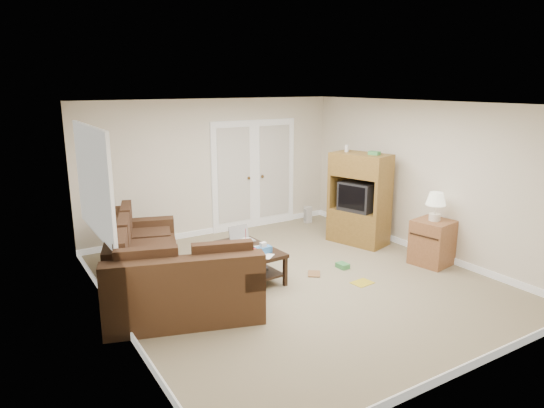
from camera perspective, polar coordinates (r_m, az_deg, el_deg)
floor at (r=7.05m, az=2.91°, el=-9.05°), size 5.50×5.50×0.00m
ceiling at (r=6.50m, az=3.19°, el=11.70°), size 5.00×5.50×0.02m
wall_left at (r=5.67m, az=-18.26°, el=-2.14°), size 0.02×5.50×2.50m
wall_right at (r=8.31m, az=17.41°, el=2.90°), size 0.02×5.50×2.50m
wall_back at (r=9.02m, az=-6.93°, el=4.26°), size 5.00×0.02×2.50m
wall_front at (r=4.76m, az=22.26°, el=-5.57°), size 5.00×0.02×2.50m
baseboards at (r=7.03m, az=2.92°, el=-8.67°), size 5.00×5.50×0.10m
french_doors at (r=9.41m, az=-2.09°, el=3.42°), size 1.80×0.05×2.13m
window_left at (r=6.57m, az=-20.23°, el=2.53°), size 0.05×1.92×1.42m
sectional_sofa at (r=6.62m, az=-13.04°, el=-7.83°), size 2.04×3.22×0.86m
coffee_table at (r=7.10m, az=-2.62°, el=-6.67°), size 0.63×1.17×0.77m
tv_armoire at (r=8.60m, az=10.23°, el=0.66°), size 0.82×1.11×1.72m
side_cabinet at (r=7.96m, az=18.39°, el=-3.88°), size 0.63×0.63×1.15m
space_heater at (r=9.88m, az=4.25°, el=-1.25°), size 0.14×0.12×0.33m
floor_magazine at (r=7.10m, az=10.58°, el=-9.09°), size 0.32×0.26×0.01m
floor_greenbox at (r=7.58m, az=8.31°, el=-7.19°), size 0.15×0.20×0.08m
floor_book at (r=7.30m, az=4.26°, el=-8.17°), size 0.29×0.30×0.02m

